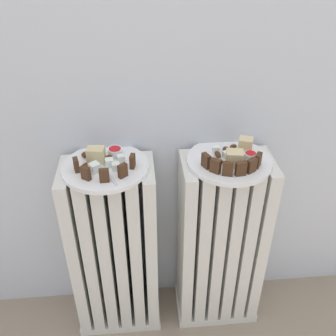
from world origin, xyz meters
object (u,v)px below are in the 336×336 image
object	(u,v)px
radiator_right	(220,245)
fork	(108,174)
jam_bowl_right	(250,156)
jam_bowl_left	(115,152)
radiator_left	(115,252)
plate_right	(229,161)
plate_left	(105,167)

from	to	relation	value
radiator_right	fork	world-z (taller)	fork
jam_bowl_right	jam_bowl_left	bearing A→B (deg)	170.49
radiator_left	jam_bowl_left	size ratio (longest dim) A/B	15.33
fork	plate_right	bearing A→B (deg)	7.69
radiator_left	radiator_right	size ratio (longest dim) A/B	1.00
radiator_left	plate_right	xyz separation A→B (m)	(0.35, 0.00, 0.34)
plate_left	jam_bowl_right	distance (m)	0.41
radiator_left	plate_left	bearing A→B (deg)	116.57
jam_bowl_right	fork	xyz separation A→B (m)	(-0.40, -0.03, -0.01)
fork	jam_bowl_left	bearing A→B (deg)	79.92
radiator_left	jam_bowl_left	distance (m)	0.36
radiator_left	plate_left	distance (m)	0.34
radiator_right	plate_right	size ratio (longest dim) A/B	2.66
jam_bowl_left	fork	size ratio (longest dim) A/B	0.44
radiator_right	plate_left	bearing A→B (deg)	180.00
plate_left	plate_right	distance (m)	0.35
jam_bowl_left	jam_bowl_right	size ratio (longest dim) A/B	1.18
radiator_left	plate_right	bearing A→B (deg)	0.00
plate_right	jam_bowl_left	size ratio (longest dim) A/B	5.75
jam_bowl_right	radiator_left	bearing A→B (deg)	178.09
radiator_left	plate_left	size ratio (longest dim) A/B	2.66
fork	radiator_left	bearing A→B (deg)	101.91
jam_bowl_left	radiator_left	bearing A→B (deg)	-118.17
plate_left	radiator_left	bearing A→B (deg)	-63.43
plate_left	jam_bowl_right	size ratio (longest dim) A/B	6.77
plate_left	plate_right	xyz separation A→B (m)	(0.35, 0.00, 0.00)
jam_bowl_left	jam_bowl_right	xyz separation A→B (m)	(0.38, -0.06, 0.00)
plate_right	jam_bowl_right	world-z (taller)	jam_bowl_right
plate_right	plate_left	bearing A→B (deg)	180.00
radiator_right	plate_left	size ratio (longest dim) A/B	2.66
radiator_right	plate_right	world-z (taller)	plate_right
jam_bowl_left	plate_left	bearing A→B (deg)	-118.17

